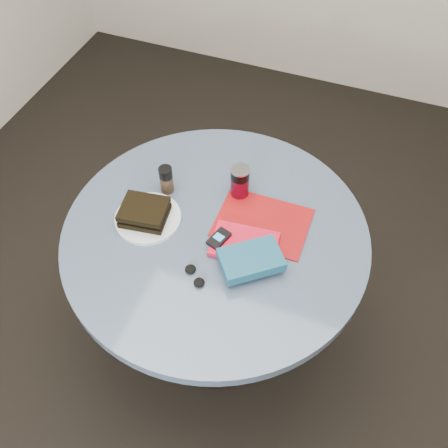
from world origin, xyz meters
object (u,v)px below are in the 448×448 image
(plate, at_px, (148,218))
(soda_can, at_px, (240,182))
(table, at_px, (216,260))
(headphones, at_px, (195,276))
(sandwich, at_px, (144,212))
(magazine, at_px, (263,223))
(novel, at_px, (251,260))
(pepper_grinder, at_px, (166,180))
(mp3_player, at_px, (219,238))
(red_book, at_px, (244,244))

(plate, relative_size, soda_can, 1.83)
(table, relative_size, headphones, 11.01)
(sandwich, bearing_deg, magazine, 18.80)
(table, bearing_deg, sandwich, -170.60)
(novel, distance_m, headphones, 0.18)
(table, height_order, novel, novel)
(soda_can, bearing_deg, table, -95.82)
(table, bearing_deg, plate, -171.46)
(headphones, bearing_deg, pepper_grinder, 127.52)
(table, bearing_deg, headphones, -87.92)
(magazine, distance_m, mp3_player, 0.17)
(soda_can, distance_m, headphones, 0.37)
(plate, xyz_separation_m, headphones, (0.23, -0.15, 0.00))
(soda_can, bearing_deg, headphones, -91.81)
(table, relative_size, mp3_player, 11.51)
(mp3_player, bearing_deg, headphones, -98.88)
(plate, height_order, soda_can, soda_can)
(sandwich, bearing_deg, headphones, -31.91)
(magazine, xyz_separation_m, mp3_player, (-0.10, -0.13, 0.03))
(pepper_grinder, distance_m, red_book, 0.36)
(plate, height_order, sandwich, sandwich)
(pepper_grinder, relative_size, headphones, 1.17)
(pepper_grinder, relative_size, magazine, 0.35)
(magazine, distance_m, novel, 0.18)
(pepper_grinder, bearing_deg, red_book, -22.20)
(novel, bearing_deg, mp3_player, 120.14)
(soda_can, height_order, pepper_grinder, soda_can)
(red_book, bearing_deg, magazine, 71.59)
(plate, relative_size, magazine, 0.73)
(plate, bearing_deg, headphones, -33.48)
(pepper_grinder, bearing_deg, headphones, -52.48)
(soda_can, xyz_separation_m, red_book, (0.09, -0.21, -0.05))
(pepper_grinder, height_order, novel, pepper_grinder)
(pepper_grinder, bearing_deg, soda_can, 17.03)
(sandwich, bearing_deg, table, 9.40)
(red_book, xyz_separation_m, mp3_player, (-0.08, -0.02, 0.01))
(plate, bearing_deg, red_book, 1.36)
(table, distance_m, mp3_player, 0.20)
(magazine, bearing_deg, mp3_player, -129.20)
(novel, relative_size, headphones, 2.03)
(red_book, distance_m, headphones, 0.19)
(table, distance_m, headphones, 0.26)
(magazine, bearing_deg, plate, -162.15)
(sandwich, distance_m, mp3_player, 0.26)
(plate, distance_m, magazine, 0.38)
(soda_can, height_order, headphones, soda_can)
(red_book, height_order, mp3_player, mp3_player)
(headphones, bearing_deg, soda_can, 88.19)
(table, bearing_deg, pepper_grinder, 153.87)
(soda_can, distance_m, red_book, 0.23)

